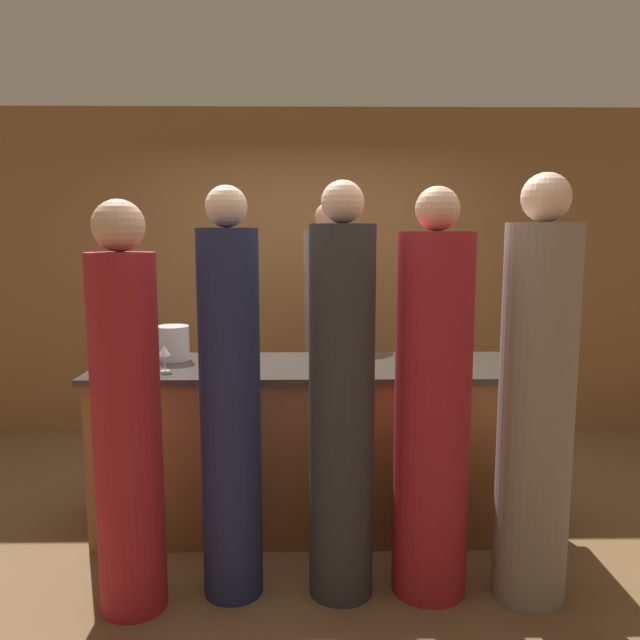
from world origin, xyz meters
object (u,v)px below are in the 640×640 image
Objects in this scene: guest_1 at (432,410)px; guest_3 at (536,406)px; wine_bottle_0 at (103,357)px; ice_bucket at (173,343)px; bartender at (328,347)px; guest_0 at (127,421)px; guest_2 at (230,407)px; guest_4 at (342,406)px.

guest_3 is at bearing -6.34° from guest_1.
wine_bottle_0 is 1.33× the size of ice_bucket.
bartender is 1.70m from guest_1.
guest_3 is 9.65× the size of ice_bucket.
guest_0 reaches higher than wine_bottle_0.
guest_0 is at bearing -174.97° from guest_1.
wine_bottle_0 is at bearing -120.08° from ice_bucket.
wine_bottle_0 is (-0.28, 0.53, 0.19)m from guest_0.
ice_bucket is at bearing 154.04° from guest_3.
wine_bottle_0 is at bearing 117.53° from guest_0.
bartender is 1.25m from ice_bucket.
bartender reaches higher than guest_0.
guest_2 is 0.99× the size of guest_4.
ice_bucket is (-0.97, -0.77, 0.17)m from bartender.
guest_3 is at bearing -1.85° from guest_2.
guest_3 reaches higher than wine_bottle_0.
guest_3 is at bearing 118.65° from bartender.
guest_3 reaches higher than guest_4.
bartender is at bearing 105.35° from guest_1.
wine_bottle_0 is at bearing 168.07° from guest_3.
guest_4 is at bearing -41.90° from ice_bucket.
guest_0 is 0.94× the size of guest_3.
guest_0 is 0.99m from guest_4.
guest_0 is 0.95× the size of guest_4.
guest_4 reaches higher than guest_0.
guest_1 is 1.74m from wine_bottle_0.
ice_bucket is (-1.42, 0.87, 0.17)m from guest_1.
guest_1 is 1.67m from ice_bucket.
guest_0 is at bearing -177.83° from guest_3.
guest_4 is (-0.91, 0.04, -0.01)m from guest_3.
bartender reaches higher than ice_bucket.
guest_3 is at bearing -2.41° from guest_4.
guest_4 is at bearing -178.07° from guest_1.
guest_3 reaches higher than guest_2.
guest_1 is at bearing 5.03° from guest_0.
bartender is 9.40× the size of ice_bucket.
guest_1 is (0.45, -1.64, -0.00)m from bartender.
guest_1 reaches higher than ice_bucket.
ice_bucket is (0.27, 0.46, -0.01)m from wine_bottle_0.
guest_2 is (-0.51, -1.65, 0.01)m from bartender.
guest_4 is at bearing -18.45° from wine_bottle_0.
guest_4 reaches higher than wine_bottle_0.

